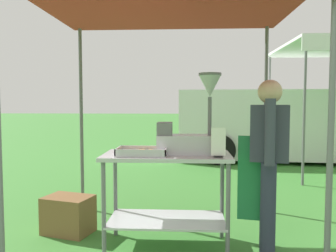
{
  "coord_description": "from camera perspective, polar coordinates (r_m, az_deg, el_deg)",
  "views": [
    {
      "loc": [
        0.31,
        -2.4,
        1.4
      ],
      "look_at": [
        0.12,
        1.08,
        1.16
      ],
      "focal_mm": 36.95,
      "sensor_mm": 36.0,
      "label": 1
    }
  ],
  "objects": [
    {
      "name": "supply_crate",
      "position": [
        3.98,
        -16.11,
        -13.88
      ],
      "size": [
        0.57,
        0.47,
        0.4
      ],
      "color": "brown",
      "rests_on": "ground"
    },
    {
      "name": "stall_canopy",
      "position": [
        3.5,
        -0.09,
        18.68
      ],
      "size": [
        2.57,
        2.2,
        2.4
      ],
      "color": "slate",
      "rests_on": "ground"
    },
    {
      "name": "ground_plane",
      "position": [
        8.52,
        1.0,
        -5.57
      ],
      "size": [
        70.0,
        70.0,
        0.0
      ],
      "primitive_type": "plane",
      "color": "#3D7F33"
    },
    {
      "name": "vendor",
      "position": [
        3.35,
        16.16,
        -4.81
      ],
      "size": [
        0.46,
        0.54,
        1.61
      ],
      "color": "#2D3347",
      "rests_on": "ground"
    },
    {
      "name": "van_white",
      "position": [
        8.94,
        18.49,
        0.34
      ],
      "size": [
        5.08,
        2.36,
        1.69
      ],
      "color": "white",
      "rests_on": "ground"
    },
    {
      "name": "donut_tray",
      "position": [
        3.25,
        -4.35,
        -4.41
      ],
      "size": [
        0.46,
        0.31,
        0.07
      ],
      "color": "#B7B7BC",
      "rests_on": "donut_cart"
    },
    {
      "name": "menu_sign",
      "position": [
        3.13,
        8.3,
        -3.04
      ],
      "size": [
        0.13,
        0.05,
        0.27
      ],
      "color": "black",
      "rests_on": "donut_cart"
    },
    {
      "name": "donut_fryer",
      "position": [
        3.32,
        3.67,
        -0.51
      ],
      "size": [
        0.61,
        0.28,
        0.77
      ],
      "color": "#B7B7BC",
      "rests_on": "donut_cart"
    },
    {
      "name": "donut_cart",
      "position": [
        3.37,
        -0.19,
        -8.82
      ],
      "size": [
        1.21,
        0.62,
        0.91
      ],
      "color": "#B7B7BC",
      "rests_on": "ground"
    }
  ]
}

